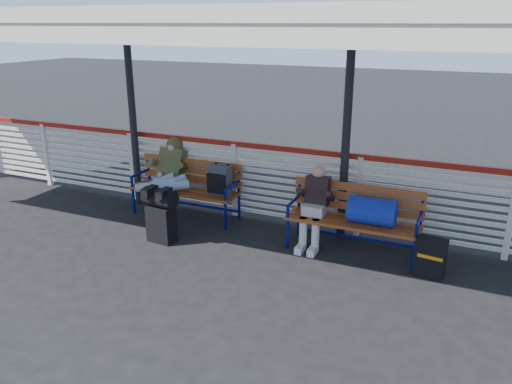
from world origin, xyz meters
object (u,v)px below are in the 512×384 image
at_px(suitcase_side, 430,258).
at_px(traveler_man, 166,179).
at_px(luggage_stack, 161,213).
at_px(bench_left, 197,182).
at_px(bench_right, 364,212).
at_px(companion_person, 314,205).

bearing_deg(suitcase_side, traveler_man, -175.18).
distance_m(luggage_stack, bench_left, 1.04).
bearing_deg(traveler_man, suitcase_side, -3.25).
bearing_deg(suitcase_side, luggage_stack, -164.72).
bearing_deg(suitcase_side, bench_right, 169.86).
xyz_separation_m(traveler_man, companion_person, (2.38, 0.07, -0.10)).
relative_size(bench_right, traveler_man, 1.10).
height_order(bench_left, traveler_man, traveler_man).
distance_m(bench_left, companion_person, 2.05).
height_order(bench_right, suitcase_side, bench_right).
xyz_separation_m(luggage_stack, bench_left, (0.00, 1.03, 0.16)).
height_order(bench_right, companion_person, companion_person).
bearing_deg(bench_right, companion_person, -179.74).
xyz_separation_m(bench_right, traveler_man, (-3.07, -0.07, 0.09)).
xyz_separation_m(bench_left, companion_person, (2.03, -0.27, -0.00)).
bearing_deg(companion_person, bench_right, 0.26).
height_order(bench_left, suitcase_side, bench_left).
relative_size(bench_left, traveler_man, 1.10).
bearing_deg(traveler_man, companion_person, 1.73).
bearing_deg(companion_person, suitcase_side, -10.54).
bearing_deg(luggage_stack, bench_right, 21.23).
distance_m(luggage_stack, suitcase_side, 3.67).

